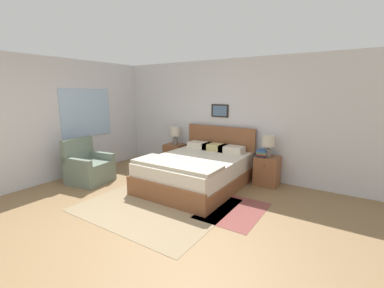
{
  "coord_description": "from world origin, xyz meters",
  "views": [
    {
      "loc": [
        2.61,
        -2.22,
        1.89
      ],
      "look_at": [
        0.06,
        1.71,
        0.93
      ],
      "focal_mm": 24.0,
      "sensor_mm": 36.0,
      "label": 1
    }
  ],
  "objects": [
    {
      "name": "nightstand_near_window",
      "position": [
        -1.2,
        2.85,
        0.3
      ],
      "size": [
        0.46,
        0.45,
        0.59
      ],
      "color": "brown",
      "rests_on": "ground_plane"
    },
    {
      "name": "book_slim_near_top",
      "position": [
        1.06,
        2.81,
        0.72
      ],
      "size": [
        0.2,
        0.24,
        0.04
      ],
      "rotation": [
        0.0,
        0.0,
        -0.07
      ],
      "color": "#335693",
      "rests_on": "book_novel_upper"
    },
    {
      "name": "area_rug_bedside",
      "position": [
        1.08,
        1.38,
        0.0
      ],
      "size": [
        0.9,
        1.18,
        0.01
      ],
      "color": "brown",
      "rests_on": "ground_plane"
    },
    {
      "name": "area_rug_main",
      "position": [
        -0.11,
        0.85,
        0.0
      ],
      "size": [
        2.32,
        1.98,
        0.01
      ],
      "color": "#897556",
      "rests_on": "ground_plane"
    },
    {
      "name": "book_novel_upper",
      "position": [
        1.06,
        2.81,
        0.68
      ],
      "size": [
        0.23,
        0.26,
        0.04
      ],
      "rotation": [
        0.0,
        0.0,
        0.12
      ],
      "color": "#4C7551",
      "rests_on": "book_hardcover_middle"
    },
    {
      "name": "nightstand_by_door",
      "position": [
        1.16,
        2.85,
        0.3
      ],
      "size": [
        0.46,
        0.45,
        0.59
      ],
      "color": "brown",
      "rests_on": "ground_plane"
    },
    {
      "name": "table_lamp_near_window",
      "position": [
        -1.18,
        2.84,
        0.89
      ],
      "size": [
        0.25,
        0.25,
        0.44
      ],
      "color": "slate",
      "rests_on": "nightstand_near_window"
    },
    {
      "name": "ground_plane",
      "position": [
        0.0,
        0.0,
        0.0
      ],
      "size": [
        16.0,
        16.0,
        0.0
      ],
      "primitive_type": "plane",
      "color": "olive"
    },
    {
      "name": "wall_left",
      "position": [
        -2.81,
        1.55,
        1.3
      ],
      "size": [
        0.08,
        5.51,
        2.6
      ],
      "color": "silver",
      "rests_on": "ground_plane"
    },
    {
      "name": "armchair",
      "position": [
        -2.07,
        0.95,
        0.31
      ],
      "size": [
        0.84,
        0.84,
        0.93
      ],
      "rotation": [
        0.0,
        0.0,
        -1.43
      ],
      "color": "slate",
      "rests_on": "ground_plane"
    },
    {
      "name": "book_hardcover_middle",
      "position": [
        1.06,
        2.81,
        0.65
      ],
      "size": [
        0.21,
        0.25,
        0.02
      ],
      "rotation": [
        0.0,
        0.0,
        0.13
      ],
      "color": "#B7332D",
      "rests_on": "book_thick_bottom"
    },
    {
      "name": "wall_back",
      "position": [
        -0.0,
        3.14,
        1.3
      ],
      "size": [
        7.96,
        0.09,
        2.6
      ],
      "color": "silver",
      "rests_on": "ground_plane"
    },
    {
      "name": "table_lamp_by_door",
      "position": [
        1.15,
        2.84,
        0.89
      ],
      "size": [
        0.25,
        0.25,
        0.44
      ],
      "color": "slate",
      "rests_on": "nightstand_by_door"
    },
    {
      "name": "bed",
      "position": [
        -0.02,
        2.0,
        0.33
      ],
      "size": [
        1.68,
        2.15,
        1.11
      ],
      "color": "brown",
      "rests_on": "ground_plane"
    },
    {
      "name": "book_thick_bottom",
      "position": [
        1.06,
        2.81,
        0.62
      ],
      "size": [
        0.2,
        0.24,
        0.04
      ],
      "rotation": [
        0.0,
        0.0,
        -0.09
      ],
      "color": "#232328",
      "rests_on": "nightstand_by_door"
    }
  ]
}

